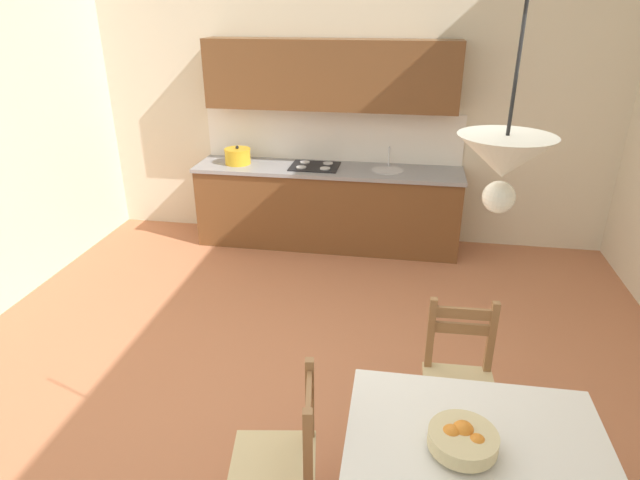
{
  "coord_description": "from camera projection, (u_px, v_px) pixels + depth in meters",
  "views": [
    {
      "loc": [
        0.65,
        -2.83,
        2.53
      ],
      "look_at": [
        0.14,
        0.16,
        1.18
      ],
      "focal_mm": 29.97,
      "sensor_mm": 36.0,
      "label": 1
    }
  ],
  "objects": [
    {
      "name": "ground_plane",
      "position": [
        296.0,
        410.0,
        3.7
      ],
      "size": [
        6.25,
        6.62,
        0.1
      ],
      "primitive_type": "cube",
      "color": "#B7704C"
    },
    {
      "name": "dining_chair_tv_side",
      "position": [
        282.0,
        463.0,
        2.65
      ],
      "size": [
        0.48,
        0.48,
        0.93
      ],
      "color": "#D1BC89",
      "rests_on": "ground_plane"
    },
    {
      "name": "pendant_lamp",
      "position": [
        504.0,
        160.0,
        1.75
      ],
      "size": [
        0.32,
        0.32,
        0.8
      ],
      "color": "black"
    },
    {
      "name": "fruit_bowl",
      "position": [
        463.0,
        439.0,
        2.29
      ],
      "size": [
        0.3,
        0.3,
        0.12
      ],
      "color": "beige",
      "rests_on": "dining_table"
    },
    {
      "name": "dining_table",
      "position": [
        475.0,
        473.0,
        2.38
      ],
      "size": [
        1.18,
        0.96,
        0.75
      ],
      "color": "brown",
      "rests_on": "ground_plane"
    },
    {
      "name": "kitchen_cabinetry",
      "position": [
        328.0,
        170.0,
        5.83
      ],
      "size": [
        2.9,
        0.63,
        2.2
      ],
      "color": "brown",
      "rests_on": "ground_plane"
    },
    {
      "name": "wall_back",
      "position": [
        353.0,
        54.0,
        5.61
      ],
      "size": [
        6.25,
        0.12,
        4.08
      ],
      "primitive_type": "cube",
      "color": "beige",
      "rests_on": "ground_plane"
    },
    {
      "name": "dining_chair_kitchen_side",
      "position": [
        459.0,
        383.0,
        3.2
      ],
      "size": [
        0.43,
        0.43,
        0.93
      ],
      "color": "#D1BC89",
      "rests_on": "ground_plane"
    }
  ]
}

